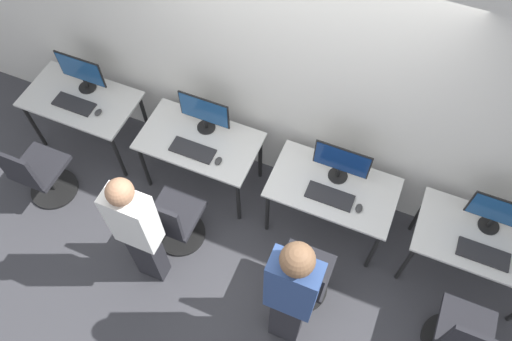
{
  "coord_description": "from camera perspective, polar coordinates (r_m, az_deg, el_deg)",
  "views": [
    {
      "loc": [
        0.88,
        -1.98,
        4.5
      ],
      "look_at": [
        0.0,
        0.13,
        0.86
      ],
      "focal_mm": 35.0,
      "sensor_mm": 36.0,
      "label": 1
    }
  ],
  "objects": [
    {
      "name": "desk_left",
      "position": [
        4.76,
        -6.43,
        2.91
      ],
      "size": [
        1.12,
        0.64,
        0.71
      ],
      "color": "silver",
      "rests_on": "ground_plane"
    },
    {
      "name": "monitor_right",
      "position": [
        4.31,
        9.74,
        0.98
      ],
      "size": [
        0.49,
        0.18,
        0.41
      ],
      "color": "black",
      "rests_on": "desk_right"
    },
    {
      "name": "mouse_left",
      "position": [
        4.52,
        -4.33,
        1.1
      ],
      "size": [
        0.06,
        0.09,
        0.03
      ],
      "color": "#333333",
      "rests_on": "desk_left"
    },
    {
      "name": "keyboard_far_right",
      "position": [
        4.49,
        24.54,
        -8.69
      ],
      "size": [
        0.42,
        0.17,
        0.02
      ],
      "color": "#262628",
      "rests_on": "desk_far_right"
    },
    {
      "name": "mouse_right",
      "position": [
        4.35,
        11.69,
        -4.25
      ],
      "size": [
        0.06,
        0.09,
        0.03
      ],
      "color": "#333333",
      "rests_on": "desk_right"
    },
    {
      "name": "monitor_far_left",
      "position": [
        5.18,
        -19.36,
        10.61
      ],
      "size": [
        0.49,
        0.18,
        0.41
      ],
      "color": "black",
      "rests_on": "desk_far_left"
    },
    {
      "name": "mouse_far_left",
      "position": [
        5.07,
        -17.59,
        6.35
      ],
      "size": [
        0.06,
        0.09,
        0.03
      ],
      "color": "#333333",
      "rests_on": "desk_far_left"
    },
    {
      "name": "office_chair_far_left",
      "position": [
        5.29,
        -23.55,
        -0.45
      ],
      "size": [
        0.48,
        0.48,
        0.9
      ],
      "color": "black",
      "rests_on": "ground_plane"
    },
    {
      "name": "monitor_far_right",
      "position": [
        4.45,
        26.06,
        -4.41
      ],
      "size": [
        0.49,
        0.18,
        0.41
      ],
      "color": "black",
      "rests_on": "desk_far_right"
    },
    {
      "name": "keyboard_left",
      "position": [
        4.62,
        -7.26,
        2.33
      ],
      "size": [
        0.42,
        0.17,
        0.02
      ],
      "color": "#262628",
      "rests_on": "desk_left"
    },
    {
      "name": "ground_plane",
      "position": [
        4.99,
        -0.57,
        -6.46
      ],
      "size": [
        20.0,
        20.0,
        0.0
      ],
      "primitive_type": "plane",
      "color": "#3D3D42"
    },
    {
      "name": "office_chair_far_right",
      "position": [
        4.56,
        22.45,
        -17.13
      ],
      "size": [
        0.48,
        0.48,
        0.9
      ],
      "color": "black",
      "rests_on": "ground_plane"
    },
    {
      "name": "desk_right",
      "position": [
        4.51,
        8.7,
        -2.4
      ],
      "size": [
        1.12,
        0.64,
        0.71
      ],
      "color": "silver",
      "rests_on": "ground_plane"
    },
    {
      "name": "wall_back",
      "position": [
        4.24,
        3.4,
        10.67
      ],
      "size": [
        12.0,
        0.05,
        2.8
      ],
      "color": "silver",
      "rests_on": "ground_plane"
    },
    {
      "name": "person_right",
      "position": [
        3.73,
        4.02,
        -13.99
      ],
      "size": [
        0.36,
        0.23,
        1.74
      ],
      "color": "#232328",
      "rests_on": "ground_plane"
    },
    {
      "name": "keyboard_right",
      "position": [
        4.37,
        8.43,
        -2.92
      ],
      "size": [
        0.42,
        0.17,
        0.02
      ],
      "color": "#262628",
      "rests_on": "desk_right"
    },
    {
      "name": "office_chair_right",
      "position": [
        4.41,
        5.3,
        -12.19
      ],
      "size": [
        0.48,
        0.48,
        0.9
      ],
      "color": "black",
      "rests_on": "ground_plane"
    },
    {
      "name": "monitor_left",
      "position": [
        4.59,
        -5.93,
        6.63
      ],
      "size": [
        0.49,
        0.18,
        0.41
      ],
      "color": "black",
      "rests_on": "desk_left"
    },
    {
      "name": "person_left",
      "position": [
        4.14,
        -13.39,
        -6.66
      ],
      "size": [
        0.36,
        0.21,
        1.58
      ],
      "color": "#232328",
      "rests_on": "ground_plane"
    },
    {
      "name": "desk_far_left",
      "position": [
        5.33,
        -19.27,
        7.23
      ],
      "size": [
        1.12,
        0.64,
        0.71
      ],
      "color": "silver",
      "rests_on": "ground_plane"
    },
    {
      "name": "office_chair_left",
      "position": [
        4.67,
        -9.42,
        -5.8
      ],
      "size": [
        0.48,
        0.48,
        0.9
      ],
      "color": "black",
      "rests_on": "ground_plane"
    },
    {
      "name": "desk_far_right",
      "position": [
        4.63,
        24.39,
        -7.67
      ],
      "size": [
        1.12,
        0.64,
        0.71
      ],
      "color": "silver",
      "rests_on": "ground_plane"
    },
    {
      "name": "keyboard_far_left",
      "position": [
        5.23,
        -20.09,
        7.15
      ],
      "size": [
        0.42,
        0.17,
        0.02
      ],
      "color": "#262628",
      "rests_on": "desk_far_left"
    }
  ]
}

